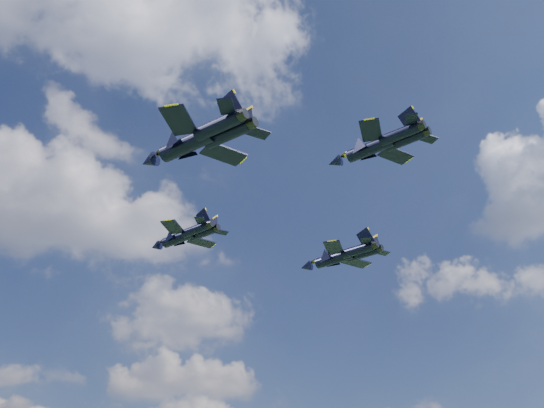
% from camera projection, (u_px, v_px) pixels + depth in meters
% --- Properties ---
extents(jet_lead, '(11.46, 13.50, 3.43)m').
position_uv_depth(jet_lead, '(177.00, 238.00, 95.22)').
color(jet_lead, black).
extents(jet_left, '(14.30, 16.32, 4.19)m').
position_uv_depth(jet_left, '(184.00, 145.00, 71.31)').
color(jet_left, black).
extents(jet_right, '(12.01, 14.27, 3.61)m').
position_uv_depth(jet_right, '(332.00, 259.00, 95.30)').
color(jet_right, black).
extents(jet_slot, '(11.40, 13.52, 3.42)m').
position_uv_depth(jet_slot, '(367.00, 149.00, 75.04)').
color(jet_slot, black).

